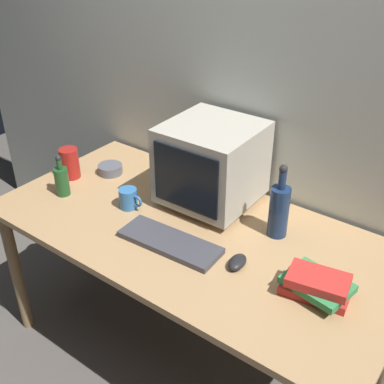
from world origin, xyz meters
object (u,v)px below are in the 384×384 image
(cd_spindle, at_px, (110,169))
(metal_canister, at_px, (70,163))
(keyboard, at_px, (170,242))
(book_stack, at_px, (317,285))
(crt_monitor, at_px, (211,164))
(bottle_short, at_px, (62,180))
(computer_mouse, at_px, (237,262))
(bottle_tall, at_px, (279,209))
(mug, at_px, (129,199))

(cd_spindle, height_order, metal_canister, metal_canister)
(keyboard, height_order, book_stack, book_stack)
(crt_monitor, height_order, keyboard, crt_monitor)
(bottle_short, xyz_separation_m, book_stack, (1.22, 0.08, -0.03))
(crt_monitor, relative_size, keyboard, 0.94)
(cd_spindle, bearing_deg, computer_mouse, -14.45)
(bottle_tall, bearing_deg, bottle_short, -161.60)
(bottle_short, bearing_deg, keyboard, -0.42)
(crt_monitor, bearing_deg, computer_mouse, -42.62)
(computer_mouse, xyz_separation_m, bottle_tall, (0.02, 0.27, 0.10))
(keyboard, xyz_separation_m, book_stack, (0.58, 0.08, 0.03))
(crt_monitor, distance_m, cd_spindle, 0.58)
(metal_canister, bearing_deg, keyboard, -10.64)
(bottle_tall, distance_m, metal_canister, 1.05)
(keyboard, height_order, computer_mouse, computer_mouse)
(keyboard, distance_m, cd_spindle, 0.67)
(crt_monitor, relative_size, bottle_short, 1.98)
(bottle_short, distance_m, metal_canister, 0.16)
(bottle_tall, xyz_separation_m, metal_canister, (-1.03, -0.18, -0.04))
(computer_mouse, height_order, book_stack, book_stack)
(crt_monitor, bearing_deg, book_stack, -23.67)
(book_stack, distance_m, cd_spindle, 1.20)
(keyboard, distance_m, metal_canister, 0.75)
(computer_mouse, xyz_separation_m, metal_canister, (-1.01, 0.09, 0.06))
(bottle_short, distance_m, book_stack, 1.22)
(computer_mouse, relative_size, mug, 0.83)
(computer_mouse, xyz_separation_m, book_stack, (0.30, 0.03, 0.03))
(crt_monitor, xyz_separation_m, bottle_short, (-0.58, -0.35, -0.12))
(bottle_tall, xyz_separation_m, cd_spindle, (-0.91, -0.04, -0.10))
(computer_mouse, height_order, bottle_short, bottle_short)
(keyboard, bearing_deg, bottle_short, 176.40)
(book_stack, bearing_deg, bottle_tall, 139.64)
(book_stack, relative_size, metal_canister, 1.65)
(crt_monitor, xyz_separation_m, book_stack, (0.63, -0.28, -0.15))
(computer_mouse, bearing_deg, keyboard, -177.08)
(book_stack, bearing_deg, mug, 178.47)
(keyboard, height_order, bottle_tall, bottle_tall)
(metal_canister, bearing_deg, mug, -4.55)
(bottle_short, xyz_separation_m, mug, (0.32, 0.10, -0.03))
(crt_monitor, height_order, cd_spindle, crt_monitor)
(mug, bearing_deg, cd_spindle, 149.05)
(mug, bearing_deg, keyboard, -18.30)
(bottle_short, height_order, mug, bottle_short)
(book_stack, bearing_deg, keyboard, -172.15)
(crt_monitor, relative_size, book_stack, 1.60)
(keyboard, distance_m, bottle_tall, 0.45)
(keyboard, xyz_separation_m, mug, (-0.32, 0.10, 0.03))
(keyboard, relative_size, cd_spindle, 3.50)
(metal_canister, bearing_deg, cd_spindle, 48.03)
(computer_mouse, relative_size, metal_canister, 0.67)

